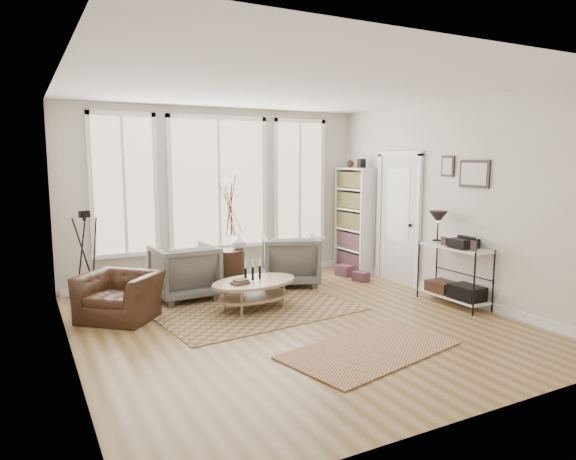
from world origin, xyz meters
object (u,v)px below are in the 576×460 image
armchair_right (290,260)px  side_table (230,236)px  low_shelf (454,269)px  coffee_table (254,287)px  armchair_left (184,272)px  accent_chair (120,296)px  bookcase (354,219)px

armchair_right → side_table: 1.11m
low_shelf → armchair_right: size_ratio=1.43×
low_shelf → armchair_right: bearing=125.6°
coffee_table → armchair_left: 1.20m
low_shelf → coffee_table: low_shelf is taller
accent_chair → armchair_right: bearing=53.3°
armchair_left → armchair_right: bearing=177.8°
armchair_left → accent_chair: size_ratio=0.97×
low_shelf → accent_chair: bearing=160.8°
armchair_left → side_table: 0.91m
armchair_right → bookcase: bearing=-143.1°
coffee_table → armchair_left: (-0.69, 0.98, 0.09)m
armchair_left → coffee_table: bearing=122.2°
low_shelf → side_table: bearing=138.9°
armchair_left → armchair_right: size_ratio=0.98×
side_table → coffee_table: bearing=-94.7°
accent_chair → bookcase: bearing=54.4°
coffee_table → accent_chair: (-1.71, 0.40, -0.01)m
armchair_right → side_table: bearing=16.9°
low_shelf → armchair_left: 3.89m
armchair_right → low_shelf: bearing=147.3°
side_table → accent_chair: size_ratio=1.97×
coffee_table → side_table: size_ratio=0.77×
side_table → armchair_right: bearing=-4.8°
side_table → accent_chair: 2.01m
side_table → bookcase: bearing=7.4°
side_table → armchair_left: bearing=-172.5°
coffee_table → side_table: 1.22m
bookcase → coffee_table: (-2.65, -1.42, -0.64)m
low_shelf → armchair_left: (-3.28, 2.08, -0.11)m
side_table → accent_chair: bearing=-159.2°
armchair_left → side_table: bearing=-175.3°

